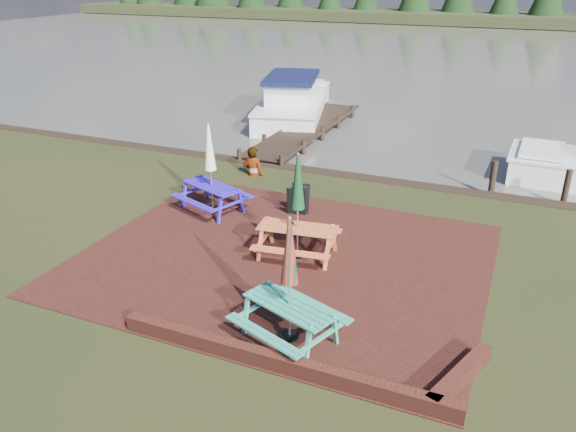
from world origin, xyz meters
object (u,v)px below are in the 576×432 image
(boat_jetty, at_px, (294,103))
(picnic_table_red, at_px, (298,222))
(chalkboard, at_px, (298,200))
(person, at_px, (252,147))
(picnic_table_blue, at_px, (211,182))
(picnic_table_teal, at_px, (289,299))
(jetty, at_px, (306,130))

(boat_jetty, bearing_deg, picnic_table_red, -82.15)
(chalkboard, height_order, boat_jetty, boat_jetty)
(person, bearing_deg, picnic_table_blue, 94.71)
(picnic_table_teal, xyz_separation_m, jetty, (-4.83, 13.02, -0.72))
(picnic_table_red, distance_m, picnic_table_blue, 3.52)
(chalkboard, bearing_deg, boat_jetty, 102.39)
(chalkboard, height_order, person, person)
(picnic_table_blue, bearing_deg, picnic_table_teal, -26.44)
(picnic_table_teal, bearing_deg, person, 140.88)
(boat_jetty, relative_size, person, 4.34)
(picnic_table_blue, height_order, jetty, picnic_table_blue)
(chalkboard, bearing_deg, picnic_table_teal, -80.23)
(picnic_table_teal, xyz_separation_m, picnic_table_blue, (-4.23, 4.53, 0.02))
(picnic_table_red, relative_size, boat_jetty, 0.30)
(person, bearing_deg, jetty, -86.81)
(chalkboard, relative_size, jetty, 0.09)
(picnic_table_red, xyz_separation_m, jetty, (-3.76, 10.04, -0.75))
(boat_jetty, bearing_deg, person, -91.37)
(boat_jetty, height_order, person, person)
(picnic_table_teal, distance_m, chalkboard, 5.61)
(picnic_table_red, xyz_separation_m, boat_jetty, (-5.45, 12.78, -0.39))
(picnic_table_blue, bearing_deg, jetty, 114.59)
(jetty, distance_m, boat_jetty, 3.23)
(picnic_table_teal, height_order, picnic_table_blue, picnic_table_blue)
(chalkboard, height_order, jetty, chalkboard)
(picnic_table_teal, xyz_separation_m, boat_jetty, (-6.52, 15.76, -0.36))
(picnic_table_teal, xyz_separation_m, chalkboard, (-1.98, 5.24, -0.42))
(chalkboard, distance_m, boat_jetty, 11.46)
(chalkboard, relative_size, boat_jetty, 0.10)
(picnic_table_teal, bearing_deg, picnic_table_blue, 153.11)
(jetty, bearing_deg, person, -86.49)
(boat_jetty, bearing_deg, jetty, -73.44)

